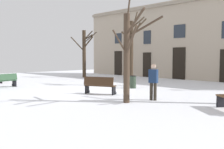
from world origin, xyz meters
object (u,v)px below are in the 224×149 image
at_px(litter_bin, 133,82).
at_px(person_by_shop_door, 127,68).
at_px(tree_near_facade, 132,49).
at_px(bench_back_to_back_right, 100,85).
at_px(bench_by_litter_bin, 3,81).
at_px(tree_right_of_center, 128,52).
at_px(tree_foreground, 84,52).
at_px(person_crossing_plaza, 153,80).

distance_m(litter_bin, person_by_shop_door, 5.94).
bearing_deg(litter_bin, tree_near_facade, 134.98).
bearing_deg(person_by_shop_door, bench_back_to_back_right, -20.94).
xyz_separation_m(litter_bin, person_by_shop_door, (-4.23, 4.12, 0.62)).
bearing_deg(bench_by_litter_bin, tree_right_of_center, 92.65).
distance_m(tree_near_facade, tree_foreground, 8.02).
distance_m(tree_foreground, person_crossing_plaza, 13.66).
height_order(tree_right_of_center, litter_bin, tree_right_of_center).
distance_m(tree_right_of_center, bench_back_to_back_right, 3.31).
distance_m(bench_back_to_back_right, bench_by_litter_bin, 6.79).
xyz_separation_m(litter_bin, bench_by_litter_bin, (-5.83, -5.58, 0.05)).
bearing_deg(bench_back_to_back_right, litter_bin, -103.99).
height_order(tree_near_facade, bench_back_to_back_right, tree_near_facade).
xyz_separation_m(tree_foreground, person_crossing_plaza, (12.27, -5.82, -1.49)).
xyz_separation_m(tree_right_of_center, person_crossing_plaza, (0.33, 1.31, -1.22)).
xyz_separation_m(tree_near_facade, litter_bin, (0.95, -0.95, -2.07)).
distance_m(tree_foreground, bench_back_to_back_right, 11.30).
xyz_separation_m(person_by_shop_door, person_crossing_plaza, (7.82, -6.85, -0.12)).
distance_m(tree_near_facade, bench_back_to_back_right, 4.82).
relative_size(tree_right_of_center, person_by_shop_door, 2.60).
bearing_deg(tree_near_facade, tree_foreground, 164.47).
relative_size(bench_back_to_back_right, person_crossing_plaza, 1.05).
distance_m(tree_foreground, litter_bin, 9.42).
height_order(tree_near_facade, tree_right_of_center, tree_near_facade).
height_order(bench_by_litter_bin, person_crossing_plaza, person_crossing_plaza).
relative_size(bench_back_to_back_right, person_by_shop_door, 0.94).
bearing_deg(person_by_shop_door, tree_foreground, -131.01).
xyz_separation_m(tree_near_facade, person_by_shop_door, (-3.28, 3.17, -1.45)).
height_order(bench_back_to_back_right, bench_by_litter_bin, bench_back_to_back_right).
bearing_deg(tree_near_facade, bench_by_litter_bin, -126.78).
bearing_deg(person_crossing_plaza, tree_foreground, 139.61).
distance_m(bench_by_litter_bin, person_by_shop_door, 9.84).
bearing_deg(litter_bin, person_by_shop_door, 135.75).
bearing_deg(bench_back_to_back_right, tree_foreground, -57.73).
relative_size(tree_near_facade, bench_by_litter_bin, 2.83).
xyz_separation_m(bench_back_to_back_right, person_by_shop_door, (-4.76, 7.31, 0.55)).
height_order(tree_foreground, person_by_shop_door, tree_foreground).
bearing_deg(tree_foreground, litter_bin, -19.64).
height_order(tree_near_facade, bench_by_litter_bin, tree_near_facade).
relative_size(bench_by_litter_bin, person_crossing_plaza, 1.09).
relative_size(tree_right_of_center, bench_back_to_back_right, 2.75).
relative_size(tree_near_facade, person_by_shop_door, 2.78).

